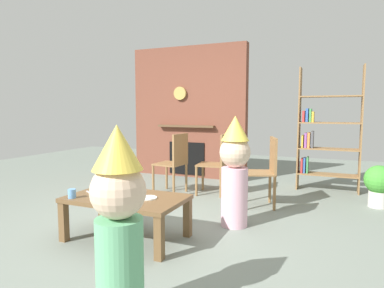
{
  "coord_description": "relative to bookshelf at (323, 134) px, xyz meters",
  "views": [
    {
      "loc": [
        1.66,
        -3.11,
        1.25
      ],
      "look_at": [
        0.15,
        0.4,
        0.86
      ],
      "focal_mm": 31.24,
      "sensor_mm": 36.0,
      "label": 1
    }
  ],
  "objects": [
    {
      "name": "coffee_table",
      "position": [
        -1.65,
        -2.87,
        -0.52
      ],
      "size": [
        1.12,
        0.67,
        0.42
      ],
      "color": "brown",
      "rests_on": "ground_plane"
    },
    {
      "name": "paper_cup_center",
      "position": [
        -1.84,
        -2.77,
        -0.41
      ],
      "size": [
        0.06,
        0.06,
        0.1
      ],
      "primitive_type": "cylinder",
      "color": "#669EE0",
      "rests_on": "coffee_table"
    },
    {
      "name": "table_fork",
      "position": [
        -2.08,
        -2.9,
        -0.45
      ],
      "size": [
        0.14,
        0.09,
        0.01
      ],
      "primitive_type": "cube",
      "rotation": [
        0.0,
        0.0,
        2.59
      ],
      "color": "silver",
      "rests_on": "coffee_table"
    },
    {
      "name": "child_in_pink",
      "position": [
        -0.8,
        -2.1,
        -0.25
      ],
      "size": [
        0.33,
        0.33,
        1.19
      ],
      "rotation": [
        0.0,
        0.0,
        -2.41
      ],
      "color": "#EAB2C6",
      "rests_on": "ground_plane"
    },
    {
      "name": "paper_plate_rear",
      "position": [
        -1.42,
        -2.85,
        -0.45
      ],
      "size": [
        0.17,
        0.17,
        0.01
      ],
      "primitive_type": "cylinder",
      "color": "white",
      "rests_on": "coffee_table"
    },
    {
      "name": "dining_chair_right",
      "position": [
        -0.63,
        -1.24,
        -0.36
      ],
      "size": [
        0.51,
        0.51,
        0.9
      ],
      "rotation": [
        0.0,
        0.0,
        3.48
      ],
      "color": "olive",
      "rests_on": "ground_plane"
    },
    {
      "name": "brick_fireplace_feature",
      "position": [
        -2.35,
        0.2,
        0.32
      ],
      "size": [
        2.2,
        0.28,
        2.4
      ],
      "color": "brown",
      "rests_on": "ground_plane"
    },
    {
      "name": "child_with_cone_hat",
      "position": [
        -0.95,
        -3.96,
        -0.26
      ],
      "size": [
        0.32,
        0.32,
        1.17
      ],
      "rotation": [
        0.0,
        0.0,
        2.14
      ],
      "color": "#66B27F",
      "rests_on": "ground_plane"
    },
    {
      "name": "paper_cup_near_left",
      "position": [
        -1.84,
        -3.02,
        -0.41
      ],
      "size": [
        0.06,
        0.06,
        0.09
      ],
      "primitive_type": "cylinder",
      "color": "#F2CC4C",
      "rests_on": "coffee_table"
    },
    {
      "name": "paper_plate_front",
      "position": [
        -1.68,
        -3.06,
        -0.45
      ],
      "size": [
        0.22,
        0.22,
        0.01
      ],
      "primitive_type": "cylinder",
      "color": "white",
      "rests_on": "coffee_table"
    },
    {
      "name": "paper_cup_near_right",
      "position": [
        -2.09,
        -3.13,
        -0.41
      ],
      "size": [
        0.07,
        0.07,
        0.09
      ],
      "primitive_type": "cylinder",
      "color": "#669EE0",
      "rests_on": "coffee_table"
    },
    {
      "name": "dining_chair_left",
      "position": [
        -2.0,
        -1.1,
        -0.36
      ],
      "size": [
        0.44,
        0.44,
        0.9
      ],
      "rotation": [
        0.0,
        0.0,
        3.04
      ],
      "color": "olive",
      "rests_on": "ground_plane"
    },
    {
      "name": "ground_plane",
      "position": [
        -1.49,
        -2.4,
        -0.88
      ],
      "size": [
        12.0,
        12.0,
        0.0
      ],
      "primitive_type": "plane",
      "color": "gray"
    },
    {
      "name": "potted_plant_tall",
      "position": [
        0.71,
        -0.69,
        -0.56
      ],
      "size": [
        0.36,
        0.36,
        0.54
      ],
      "color": "beige",
      "rests_on": "ground_plane"
    },
    {
      "name": "bookshelf",
      "position": [
        0.0,
        0.0,
        0.0
      ],
      "size": [
        0.9,
        0.28,
        1.9
      ],
      "color": "olive",
      "rests_on": "ground_plane"
    },
    {
      "name": "dining_chair_middle",
      "position": [
        -1.4,
        -0.89,
        -0.36
      ],
      "size": [
        0.44,
        0.44,
        0.9
      ],
      "rotation": [
        0.0,
        0.0,
        3.26
      ],
      "color": "olive",
      "rests_on": "ground_plane"
    },
    {
      "name": "birthday_cake_slice",
      "position": [
        -2.0,
        -2.74,
        -0.43
      ],
      "size": [
        0.1,
        0.1,
        0.06
      ],
      "primitive_type": "cone",
      "color": "#EAC68C",
      "rests_on": "coffee_table"
    }
  ]
}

